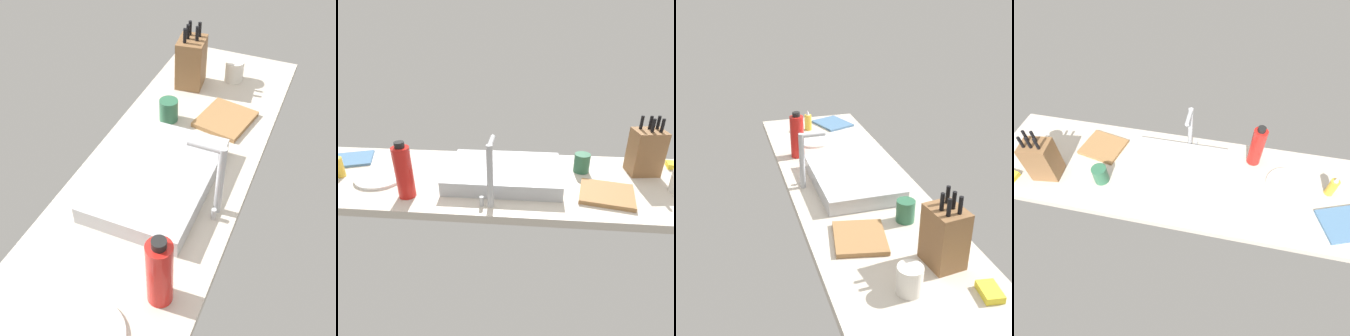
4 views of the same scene
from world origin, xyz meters
The scene contains 9 objects.
countertop_slab centered at (0.00, 0.00, 1.75)cm, with size 194.33×56.67×3.50cm, color beige.
sink_basin centered at (0.74, 0.39, 6.66)cm, with size 49.44×33.77×6.33cm, color #B7BABF.
faucet centered at (4.08, 20.57, 18.12)cm, with size 5.50×11.66×25.40cm.
knife_block centered at (-62.48, -12.01, 14.11)cm, with size 14.52×12.50×26.68cm.
cutting_board centered at (-42.08, 10.22, 4.40)cm, with size 21.26×18.65×1.80cm, color #9E7042.
water_bottle centered at (38.57, 17.31, 14.53)cm, with size 6.90×6.90×23.54cm.
coffee_mug centered at (-72.68, 4.40, 8.09)cm, with size 8.24×8.24×9.18cm, color silver.
ceramic_cup centered at (-34.53, -10.67, 7.91)cm, with size 7.28×7.28×8.82cm, color #2D6647.
dish_sponge centered at (-80.92, -18.52, 4.70)cm, with size 9.00×6.00×2.40cm, color yellow.
Camera 1 is at (94.94, 43.09, 106.75)cm, focal length 46.99 mm.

